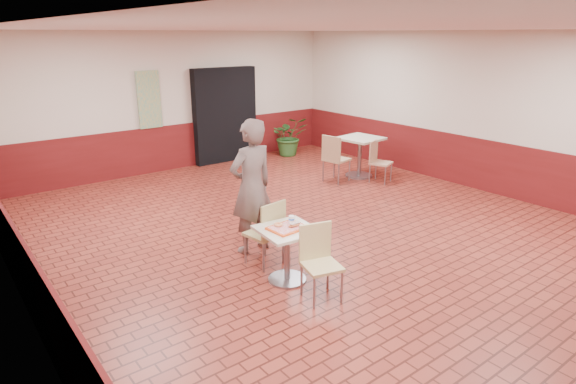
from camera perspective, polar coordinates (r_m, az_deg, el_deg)
room_shell at (r=6.91m, az=4.66°, el=6.24°), size 8.01×10.01×3.01m
wainscot_band at (r=7.18m, az=4.46°, el=-1.59°), size 8.00×10.00×1.00m
corridor_doorway at (r=11.57m, az=-7.46°, el=8.99°), size 1.60×0.22×2.20m
promo_poster at (r=10.77m, az=-16.14°, el=10.45°), size 0.50×0.03×1.20m
main_table at (r=5.90m, az=-0.10°, el=-6.41°), size 0.66×0.66×0.69m
chair_main_front at (r=5.57m, az=3.70°, el=-7.78°), size 0.49×0.49×0.87m
chair_main_back at (r=6.27m, az=-2.41°, el=-4.53°), size 0.47×0.47×0.90m
customer at (r=6.58m, az=-4.33°, el=0.60°), size 0.71×0.49×1.88m
serving_tray at (r=5.81m, az=-0.10°, el=-4.26°), size 0.43×0.34×0.03m
ring_donut at (r=5.82m, az=-1.15°, el=-3.88°), size 0.15×0.15×0.04m
long_john_donut at (r=5.80m, az=0.76°, el=-3.89°), size 0.17×0.08×0.05m
paper_cup at (r=5.90m, az=0.42°, el=-3.25°), size 0.07×0.07×0.09m
second_table at (r=10.38m, az=8.53°, el=4.92°), size 0.80×0.80×0.85m
chair_second_left at (r=9.90m, az=5.53°, el=4.24°), size 0.53×0.53×0.98m
chair_second_front at (r=10.09m, az=10.61°, el=3.85°), size 0.50×0.50×0.85m
potted_plant at (r=12.14m, az=0.15°, el=6.65°), size 1.11×1.05×0.98m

